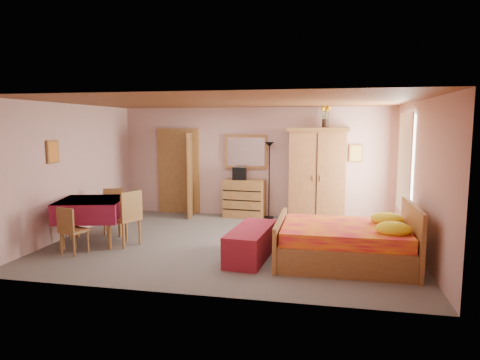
% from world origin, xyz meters
% --- Properties ---
extents(floor, '(6.50, 6.50, 0.00)m').
position_xyz_m(floor, '(0.00, 0.00, 0.00)').
color(floor, '#656059').
rests_on(floor, ground).
extents(ceiling, '(6.50, 6.50, 0.00)m').
position_xyz_m(ceiling, '(0.00, 0.00, 2.60)').
color(ceiling, brown).
rests_on(ceiling, wall_back).
extents(wall_back, '(6.50, 0.10, 2.60)m').
position_xyz_m(wall_back, '(0.00, 2.50, 1.30)').
color(wall_back, tan).
rests_on(wall_back, floor).
extents(wall_front, '(6.50, 0.10, 2.60)m').
position_xyz_m(wall_front, '(0.00, -2.50, 1.30)').
color(wall_front, tan).
rests_on(wall_front, floor).
extents(wall_left, '(0.10, 5.00, 2.60)m').
position_xyz_m(wall_left, '(-3.25, 0.00, 1.30)').
color(wall_left, tan).
rests_on(wall_left, floor).
extents(wall_right, '(0.10, 5.00, 2.60)m').
position_xyz_m(wall_right, '(3.25, 0.00, 1.30)').
color(wall_right, tan).
rests_on(wall_right, floor).
extents(doorway, '(1.06, 0.12, 2.15)m').
position_xyz_m(doorway, '(-1.90, 2.47, 1.02)').
color(doorway, '#9E6B35').
rests_on(doorway, floor).
extents(window, '(0.08, 1.40, 1.95)m').
position_xyz_m(window, '(3.21, 1.20, 1.45)').
color(window, white).
rests_on(window, wall_right).
extents(picture_left, '(0.04, 0.32, 0.42)m').
position_xyz_m(picture_left, '(-3.22, -0.60, 1.70)').
color(picture_left, orange).
rests_on(picture_left, wall_left).
extents(picture_back, '(0.30, 0.04, 0.40)m').
position_xyz_m(picture_back, '(2.35, 2.47, 1.55)').
color(picture_back, '#D8BF59').
rests_on(picture_back, wall_back).
extents(chest_of_drawers, '(0.99, 0.55, 0.90)m').
position_xyz_m(chest_of_drawers, '(-0.19, 2.26, 0.45)').
color(chest_of_drawers, '#A77138').
rests_on(chest_of_drawers, floor).
extents(wall_mirror, '(1.03, 0.10, 0.81)m').
position_xyz_m(wall_mirror, '(-0.19, 2.47, 1.55)').
color(wall_mirror, silver).
rests_on(wall_mirror, wall_back).
extents(stereo, '(0.33, 0.26, 0.30)m').
position_xyz_m(stereo, '(-0.31, 2.26, 1.05)').
color(stereo, black).
rests_on(stereo, chest_of_drawers).
extents(floor_lamp, '(0.26, 0.26, 1.80)m').
position_xyz_m(floor_lamp, '(0.39, 2.29, 0.90)').
color(floor_lamp, black).
rests_on(floor_lamp, floor).
extents(wardrobe, '(1.39, 0.77, 2.13)m').
position_xyz_m(wardrobe, '(1.51, 2.18, 1.06)').
color(wardrobe, '#AB6A3A').
rests_on(wardrobe, floor).
extents(sunflower_vase, '(0.21, 0.21, 0.51)m').
position_xyz_m(sunflower_vase, '(1.65, 2.24, 2.39)').
color(sunflower_vase, yellow).
rests_on(sunflower_vase, wardrobe).
extents(bed, '(2.14, 1.68, 0.99)m').
position_xyz_m(bed, '(2.00, -0.74, 0.49)').
color(bed, red).
rests_on(bed, floor).
extents(bench, '(0.68, 1.55, 0.50)m').
position_xyz_m(bench, '(0.52, -0.80, 0.25)').
color(bench, maroon).
rests_on(bench, floor).
extents(dining_table, '(1.37, 1.37, 0.83)m').
position_xyz_m(dining_table, '(-2.53, -0.52, 0.41)').
color(dining_table, maroon).
rests_on(dining_table, floor).
extents(chair_south, '(0.46, 0.46, 0.82)m').
position_xyz_m(chair_south, '(-2.49, -1.18, 0.41)').
color(chair_south, '#916031').
rests_on(chair_south, floor).
extents(chair_north, '(0.54, 0.54, 0.89)m').
position_xyz_m(chair_north, '(-2.51, 0.24, 0.45)').
color(chair_north, '#965D32').
rests_on(chair_north, floor).
extents(chair_west, '(0.45, 0.45, 0.87)m').
position_xyz_m(chair_west, '(-3.25, -0.55, 0.44)').
color(chair_west, olive).
rests_on(chair_west, floor).
extents(chair_east, '(0.61, 0.61, 1.01)m').
position_xyz_m(chair_east, '(-1.88, -0.52, 0.51)').
color(chair_east, '#A96F39').
rests_on(chair_east, floor).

